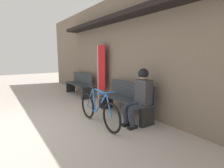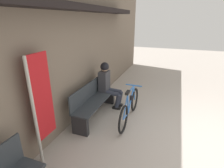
# 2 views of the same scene
# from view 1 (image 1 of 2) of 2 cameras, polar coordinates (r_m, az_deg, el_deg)

# --- Properties ---
(ground_plane) EXTENTS (24.00, 24.00, 0.00)m
(ground_plane) POSITION_cam_1_polar(r_m,az_deg,el_deg) (4.06, -29.59, -13.71)
(ground_plane) COLOR #ADA399
(storefront_wall) EXTENTS (12.00, 0.56, 3.20)m
(storefront_wall) POSITION_cam_1_polar(r_m,az_deg,el_deg) (4.88, 5.03, 11.10)
(storefront_wall) COLOR #756656
(storefront_wall) RESTS_ON ground_plane
(park_bench_near) EXTENTS (1.67, 0.42, 0.85)m
(park_bench_near) POSITION_cam_1_polar(r_m,az_deg,el_deg) (4.41, 4.54, -5.28)
(park_bench_near) COLOR #2D3338
(park_bench_near) RESTS_ON ground_plane
(bicycle) EXTENTS (1.64, 0.40, 0.83)m
(bicycle) POSITION_cam_1_polar(r_m,az_deg,el_deg) (3.86, -4.50, -8.28)
(bicycle) COLOR black
(bicycle) RESTS_ON ground_plane
(person_seated) EXTENTS (0.34, 0.61, 1.23)m
(person_seated) POSITION_cam_1_polar(r_m,az_deg,el_deg) (3.82, 9.25, -2.92)
(person_seated) COLOR #2D3342
(person_seated) RESTS_ON ground_plane
(park_bench_far) EXTENTS (1.62, 0.42, 0.85)m
(park_bench_far) POSITION_cam_1_polar(r_m,az_deg,el_deg) (6.81, -10.71, -0.26)
(park_bench_far) COLOR #2D3338
(park_bench_far) RESTS_ON ground_plane
(banner_pole) EXTENTS (0.45, 0.05, 1.83)m
(banner_pole) POSITION_cam_1_polar(r_m,az_deg,el_deg) (5.63, -3.71, 4.69)
(banner_pole) COLOR #B7B2A8
(banner_pole) RESTS_ON ground_plane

